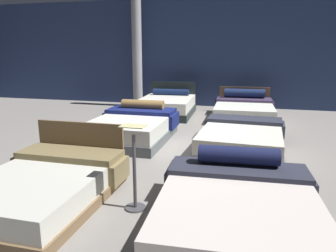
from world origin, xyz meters
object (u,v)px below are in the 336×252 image
at_px(bed_0, 45,185).
at_px(bed_2, 132,128).
at_px(bed_1, 238,208).
at_px(support_pillar, 137,53).
at_px(bed_3, 241,138).
at_px(bed_4, 167,106).
at_px(bed_5, 244,110).
at_px(price_sign, 135,178).

height_order(bed_0, bed_2, bed_0).
height_order(bed_1, support_pillar, support_pillar).
distance_m(bed_3, bed_4, 3.59).
relative_size(bed_1, bed_5, 0.95).
relative_size(bed_2, support_pillar, 0.58).
relative_size(bed_5, support_pillar, 0.62).
height_order(bed_1, bed_5, bed_5).
height_order(bed_1, bed_2, bed_2).
bearing_deg(bed_5, bed_4, 179.51).
relative_size(bed_1, bed_2, 1.02).
xyz_separation_m(bed_4, price_sign, (1.09, -5.58, 0.13)).
relative_size(bed_0, bed_2, 0.96).
relative_size(bed_4, price_sign, 2.11).
xyz_separation_m(bed_1, bed_3, (-0.05, 2.86, -0.00)).
bearing_deg(bed_5, bed_0, -112.81).
height_order(bed_3, support_pillar, support_pillar).
relative_size(bed_2, bed_5, 0.93).
bearing_deg(bed_2, bed_1, -52.30).
relative_size(bed_0, bed_1, 0.94).
bearing_deg(bed_3, bed_1, -86.02).
height_order(bed_2, bed_4, bed_4).
height_order(bed_0, bed_5, bed_0).
distance_m(bed_4, support_pillar, 2.33).
bearing_deg(bed_3, bed_5, 93.45).
xyz_separation_m(bed_4, support_pillar, (-1.31, 1.21, 1.49)).
height_order(bed_3, price_sign, price_sign).
xyz_separation_m(bed_1, bed_5, (-0.07, 5.73, 0.03)).
distance_m(bed_1, bed_3, 2.86).
height_order(bed_1, bed_4, bed_4).
distance_m(bed_5, price_sign, 5.73).
bearing_deg(bed_0, bed_5, 68.98).
xyz_separation_m(bed_3, bed_4, (-2.20, 2.83, 0.05)).
xyz_separation_m(bed_2, bed_5, (2.19, 2.82, -0.02)).
bearing_deg(price_sign, bed_4, 101.00).
distance_m(bed_2, bed_4, 2.78).
relative_size(bed_1, price_sign, 2.07).
relative_size(bed_4, support_pillar, 0.60).
distance_m(bed_2, price_sign, 3.01).
height_order(bed_2, bed_5, bed_5).
relative_size(bed_3, price_sign, 2.15).
bearing_deg(bed_2, bed_0, -90.82).
relative_size(bed_0, bed_5, 0.90).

